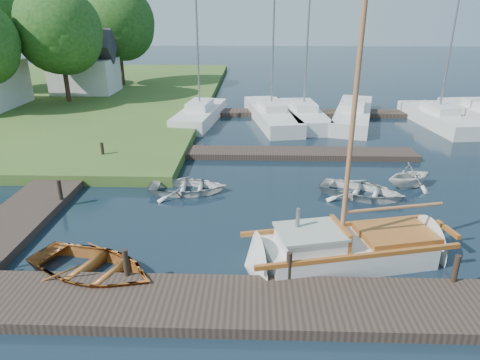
{
  "coord_description": "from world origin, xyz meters",
  "views": [
    {
      "loc": [
        0.47,
        -15.01,
        7.2
      ],
      "look_at": [
        0.0,
        0.0,
        1.2
      ],
      "focal_mm": 32.0,
      "sensor_mm": 36.0,
      "label": 1
    }
  ],
  "objects_px": {
    "tender_a": "(188,185)",
    "marina_boat_0": "(200,113)",
    "tender_c": "(362,189)",
    "marina_boat_3": "(353,113)",
    "tree_7": "(117,21)",
    "marina_boat_5": "(480,113)",
    "tree_3": "(59,30)",
    "mooring_post_2": "(289,265)",
    "sailboat": "(351,251)",
    "tender_d": "(410,173)",
    "mooring_post_4": "(60,190)",
    "marina_boat_4": "(438,117)",
    "marina_boat_2": "(303,114)",
    "mooring_post_1": "(126,263)",
    "dinghy": "(91,265)",
    "mooring_post_5": "(102,150)",
    "house_c": "(85,68)",
    "marina_boat_1": "(271,114)",
    "mooring_post_3": "(456,268)"
  },
  "relations": [
    {
      "from": "tender_a",
      "to": "marina_boat_2",
      "type": "distance_m",
      "value": 13.86
    },
    {
      "from": "sailboat",
      "to": "dinghy",
      "type": "height_order",
      "value": "sailboat"
    },
    {
      "from": "tender_d",
      "to": "tree_7",
      "type": "height_order",
      "value": "tree_7"
    },
    {
      "from": "tender_c",
      "to": "marina_boat_5",
      "type": "relative_size",
      "value": 0.33
    },
    {
      "from": "tender_a",
      "to": "marina_boat_0",
      "type": "relative_size",
      "value": 0.28
    },
    {
      "from": "mooring_post_2",
      "to": "tender_a",
      "type": "relative_size",
      "value": 0.25
    },
    {
      "from": "marina_boat_0",
      "to": "tree_3",
      "type": "bearing_deg",
      "value": 76.33
    },
    {
      "from": "tender_d",
      "to": "marina_boat_5",
      "type": "distance_m",
      "value": 15.01
    },
    {
      "from": "dinghy",
      "to": "mooring_post_3",
      "type": "bearing_deg",
      "value": -69.68
    },
    {
      "from": "mooring_post_3",
      "to": "tree_7",
      "type": "xyz_separation_m",
      "value": [
        -18.0,
        31.05,
        5.5
      ]
    },
    {
      "from": "marina_boat_2",
      "to": "marina_boat_3",
      "type": "height_order",
      "value": "marina_boat_3"
    },
    {
      "from": "marina_boat_3",
      "to": "tree_7",
      "type": "bearing_deg",
      "value": 74.37
    },
    {
      "from": "tender_c",
      "to": "marina_boat_0",
      "type": "xyz_separation_m",
      "value": [
        -8.19,
        12.52,
        0.23
      ]
    },
    {
      "from": "dinghy",
      "to": "tree_3",
      "type": "xyz_separation_m",
      "value": [
        -9.88,
        22.75,
        5.4
      ]
    },
    {
      "from": "tender_a",
      "to": "tender_c",
      "type": "distance_m",
      "value": 7.25
    },
    {
      "from": "tender_a",
      "to": "tender_d",
      "type": "xyz_separation_m",
      "value": [
        9.57,
        0.97,
        0.27
      ]
    },
    {
      "from": "mooring_post_5",
      "to": "mooring_post_1",
      "type": "bearing_deg",
      "value": -68.2
    },
    {
      "from": "dinghy",
      "to": "tender_c",
      "type": "relative_size",
      "value": 1.17
    },
    {
      "from": "house_c",
      "to": "marina_boat_4",
      "type": "bearing_deg",
      "value": -17.97
    },
    {
      "from": "tender_c",
      "to": "marina_boat_0",
      "type": "relative_size",
      "value": 0.29
    },
    {
      "from": "tender_d",
      "to": "tree_7",
      "type": "relative_size",
      "value": 0.24
    },
    {
      "from": "dinghy",
      "to": "tender_c",
      "type": "xyz_separation_m",
      "value": [
        9.1,
        6.03,
        -0.06
      ]
    },
    {
      "from": "marina_boat_2",
      "to": "marina_boat_4",
      "type": "bearing_deg",
      "value": -99.3
    },
    {
      "from": "mooring_post_1",
      "to": "marina_boat_4",
      "type": "distance_m",
      "value": 24.17
    },
    {
      "from": "tender_a",
      "to": "marina_boat_2",
      "type": "bearing_deg",
      "value": -28.43
    },
    {
      "from": "tender_c",
      "to": "tree_7",
      "type": "relative_size",
      "value": 0.36
    },
    {
      "from": "mooring_post_2",
      "to": "marina_boat_3",
      "type": "relative_size",
      "value": 0.07
    },
    {
      "from": "mooring_post_5",
      "to": "sailboat",
      "type": "height_order",
      "value": "sailboat"
    },
    {
      "from": "marina_boat_5",
      "to": "tree_3",
      "type": "bearing_deg",
      "value": 78.28
    },
    {
      "from": "mooring_post_2",
      "to": "house_c",
      "type": "relative_size",
      "value": 0.15
    },
    {
      "from": "mooring_post_4",
      "to": "marina_boat_2",
      "type": "height_order",
      "value": "marina_boat_2"
    },
    {
      "from": "mooring_post_5",
      "to": "tender_c",
      "type": "relative_size",
      "value": 0.23
    },
    {
      "from": "sailboat",
      "to": "marina_boat_3",
      "type": "height_order",
      "value": "marina_boat_3"
    },
    {
      "from": "marina_boat_1",
      "to": "tender_a",
      "type": "bearing_deg",
      "value": 151.58
    },
    {
      "from": "dinghy",
      "to": "marina_boat_5",
      "type": "relative_size",
      "value": 0.38
    },
    {
      "from": "mooring_post_3",
      "to": "marina_boat_4",
      "type": "relative_size",
      "value": 0.07
    },
    {
      "from": "mooring_post_5",
      "to": "house_c",
      "type": "height_order",
      "value": "house_c"
    },
    {
      "from": "marina_boat_2",
      "to": "marina_boat_5",
      "type": "relative_size",
      "value": 1.06
    },
    {
      "from": "mooring_post_4",
      "to": "marina_boat_4",
      "type": "relative_size",
      "value": 0.07
    },
    {
      "from": "mooring_post_1",
      "to": "mooring_post_3",
      "type": "distance_m",
      "value": 9.0
    },
    {
      "from": "marina_boat_5",
      "to": "house_c",
      "type": "bearing_deg",
      "value": 71.01
    },
    {
      "from": "marina_boat_2",
      "to": "tree_7",
      "type": "height_order",
      "value": "marina_boat_2"
    },
    {
      "from": "mooring_post_5",
      "to": "marina_boat_5",
      "type": "distance_m",
      "value": 25.09
    },
    {
      "from": "sailboat",
      "to": "tender_d",
      "type": "xyz_separation_m",
      "value": [
        3.8,
        6.09,
        0.26
      ]
    },
    {
      "from": "house_c",
      "to": "tree_3",
      "type": "height_order",
      "value": "tree_3"
    },
    {
      "from": "tender_a",
      "to": "tender_d",
      "type": "height_order",
      "value": "tender_d"
    },
    {
      "from": "mooring_post_3",
      "to": "marina_boat_3",
      "type": "bearing_deg",
      "value": 85.87
    },
    {
      "from": "dinghy",
      "to": "tree_3",
      "type": "distance_m",
      "value": 25.38
    },
    {
      "from": "mooring_post_2",
      "to": "marina_boat_3",
      "type": "distance_m",
      "value": 20.25
    },
    {
      "from": "mooring_post_4",
      "to": "marina_boat_5",
      "type": "xyz_separation_m",
      "value": [
        23.16,
        14.64,
        -0.13
      ]
    }
  ]
}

